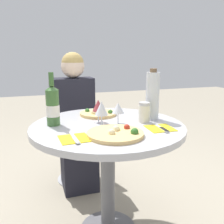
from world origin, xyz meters
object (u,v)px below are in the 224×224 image
Objects in this scene: pizza_large at (116,133)px; tall_carafe at (152,96)px; wine_bottle at (53,106)px; dining_table at (108,144)px; seated_diner at (76,126)px; chair_behind_diner at (74,132)px.

pizza_large is 0.45m from tall_carafe.
dining_table is at bearing -15.27° from wine_bottle.
wine_bottle is (-0.24, -0.63, 0.32)m from seated_diner.
chair_behind_diner is at bearing 92.85° from pizza_large.
seated_diner is 3.74× the size of wine_bottle.
wine_bottle is 0.64m from tall_carafe.
tall_carafe is at bearing 5.46° from dining_table.
seated_diner is (-0.07, 0.72, -0.07)m from dining_table.
wine_bottle is at bearing 68.78° from seated_diner.
seated_diner is 3.91× the size of pizza_large.
chair_behind_diner is 1.13m from pizza_large.
seated_diner is (-0.00, -0.14, 0.10)m from chair_behind_diner.
dining_table is 2.83× the size of tall_carafe.
dining_table is 0.42m from wine_bottle.
wine_bottle is (-0.30, 0.31, 0.11)m from pizza_large.
dining_table is 0.43m from tall_carafe.
wine_bottle is (-0.32, 0.09, 0.25)m from dining_table.
chair_behind_diner is at bearing 115.35° from tall_carafe.
chair_behind_diner is 2.94× the size of wine_bottle.
pizza_large is 0.92× the size of tall_carafe.
chair_behind_diner is 0.79× the size of seated_diner.
chair_behind_diner is 1.03m from tall_carafe.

